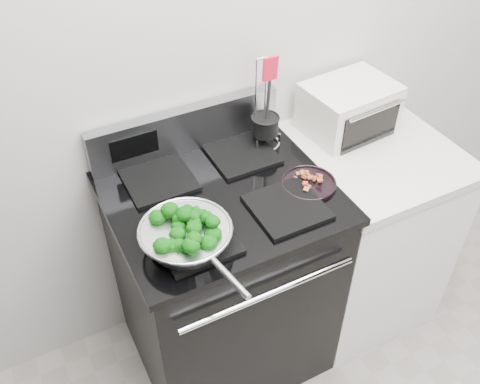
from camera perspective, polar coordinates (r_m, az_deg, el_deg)
back_wall at (r=2.04m, az=1.30°, el=16.56°), size 4.00×0.02×2.70m
gas_range at (r=2.23m, az=-1.80°, el=-9.12°), size 0.79×0.69×1.13m
counter at (r=2.51m, az=12.48°, el=-3.86°), size 0.62×0.68×0.92m
skillet at (r=1.69m, az=-5.76°, el=-4.61°), size 0.30×0.47×0.06m
broccoli_pile at (r=1.68m, az=-5.86°, el=-4.13°), size 0.23×0.23×0.08m
bacon_plate at (r=1.94m, az=7.34°, el=1.17°), size 0.20×0.20×0.04m
utensil_holder at (r=2.09m, az=2.68°, el=6.64°), size 0.12×0.12×0.38m
toaster_oven at (r=2.26m, az=11.52°, el=8.79°), size 0.38×0.30×0.20m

